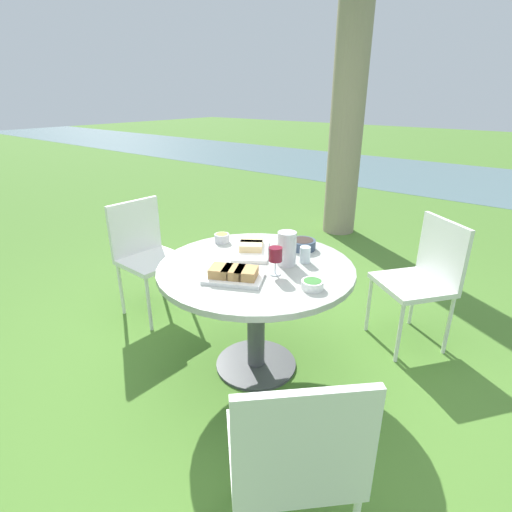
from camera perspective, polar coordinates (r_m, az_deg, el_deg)
ground_plane at (r=2.71m, az=0.00°, el=-15.25°), size 40.00×40.00×0.00m
river_strip at (r=9.21m, az=29.98°, el=9.10°), size 40.00×3.91×0.01m
tree_trunk_main at (r=5.03m, az=13.65°, el=26.66°), size 0.39×0.39×4.16m
dining_table at (r=2.40m, az=0.00°, el=-3.98°), size 1.16×1.16×0.71m
chair_near_left at (r=1.51m, az=5.61°, el=-26.32°), size 0.61×0.61×0.89m
chair_near_right at (r=2.92m, az=22.86°, el=-2.28°), size 0.60×0.60×0.89m
chair_far_back at (r=3.22m, az=-15.49°, el=0.96°), size 0.44×0.46×0.89m
water_pitcher at (r=2.33m, az=4.43°, el=1.09°), size 0.12×0.11×0.20m
wine_glass at (r=2.19m, az=2.80°, el=0.11°), size 0.08×0.08×0.16m
platter_bread_main at (r=2.16m, az=-3.23°, el=-2.62°), size 0.37×0.32×0.07m
platter_charcuterie at (r=2.55m, az=-0.70°, el=1.23°), size 0.39×0.42×0.06m
bowl_fries at (r=2.71m, az=-4.90°, el=2.65°), size 0.10×0.10×0.06m
bowl_salad at (r=2.08m, az=8.06°, el=-4.00°), size 0.12×0.12×0.05m
bowl_olives at (r=2.59m, az=6.65°, el=1.73°), size 0.17×0.17×0.06m
cup_water_near at (r=2.39m, az=7.01°, el=0.21°), size 0.06×0.06×0.10m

